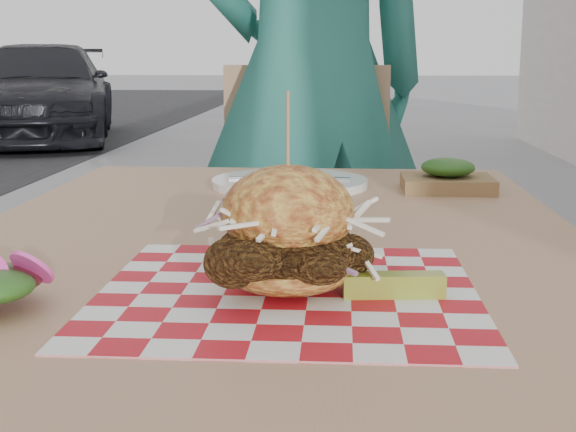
# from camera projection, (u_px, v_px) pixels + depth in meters

# --- Properties ---
(diner) EXTENTS (0.78, 0.65, 1.82)m
(diner) POSITION_uv_depth(u_px,v_px,m) (311.00, 81.00, 1.98)
(diner) COLOR #2A7B6D
(diner) RESTS_ON ground
(car_dark) EXTENTS (2.47, 4.10, 1.11)m
(car_dark) POSITION_uv_depth(u_px,v_px,m) (41.00, 92.00, 9.32)
(car_dark) COLOR black
(car_dark) RESTS_ON ground
(patio_table) EXTENTS (0.80, 1.20, 0.75)m
(patio_table) POSITION_uv_depth(u_px,v_px,m) (272.00, 290.00, 1.05)
(patio_table) COLOR tan
(patio_table) RESTS_ON ground
(patio_chair) EXTENTS (0.44, 0.45, 0.95)m
(patio_chair) POSITION_uv_depth(u_px,v_px,m) (306.00, 228.00, 1.99)
(patio_chair) COLOR tan
(patio_chair) RESTS_ON ground
(paper_liner) EXTENTS (0.36, 0.36, 0.00)m
(paper_liner) POSITION_uv_depth(u_px,v_px,m) (288.00, 291.00, 0.77)
(paper_liner) COLOR red
(paper_liner) RESTS_ON patio_table
(sandwich) EXTENTS (0.17, 0.17, 0.19)m
(sandwich) POSITION_uv_depth(u_px,v_px,m) (288.00, 237.00, 0.76)
(sandwich) COLOR gold
(sandwich) RESTS_ON paper_liner
(pickle_spear) EXTENTS (0.10, 0.03, 0.02)m
(pickle_spear) POSITION_uv_depth(u_px,v_px,m) (394.00, 285.00, 0.75)
(pickle_spear) COLOR olive
(pickle_spear) RESTS_ON paper_liner
(side_salad) EXTENTS (0.14, 0.14, 0.05)m
(side_salad) POSITION_uv_depth(u_px,v_px,m) (9.00, 295.00, 0.71)
(side_salad) COLOR #3F1419
(side_salad) RESTS_ON patio_table
(place_setting) EXTENTS (0.27, 0.27, 0.02)m
(place_setting) POSITION_uv_depth(u_px,v_px,m) (290.00, 183.00, 1.39)
(place_setting) COLOR white
(place_setting) RESTS_ON patio_table
(kraft_tray) EXTENTS (0.15, 0.12, 0.06)m
(kraft_tray) POSITION_uv_depth(u_px,v_px,m) (448.00, 178.00, 1.34)
(kraft_tray) COLOR olive
(kraft_tray) RESTS_ON patio_table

